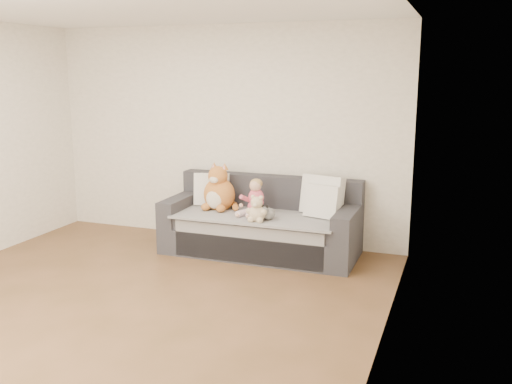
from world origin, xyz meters
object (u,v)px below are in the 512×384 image
sofa (262,226)px  toddler (255,199)px  plush_cat (219,192)px  sippy_cup (256,212)px  teddy_bear (257,211)px

sofa → toddler: size_ratio=5.34×
plush_cat → sippy_cup: bearing=-14.3°
plush_cat → teddy_bear: size_ratio=1.94×
sippy_cup → teddy_bear: bearing=-67.5°
teddy_bear → toddler: bearing=114.4°
sofa → sippy_cup: (0.00, -0.20, 0.22)m
toddler → teddy_bear: size_ratio=1.39×
toddler → sippy_cup: toddler is taller
plush_cat → toddler: bearing=-1.9°
teddy_bear → sippy_cup: bearing=112.8°
plush_cat → teddy_bear: bearing=-26.9°
toddler → teddy_bear: 0.36m
plush_cat → teddy_bear: plush_cat is taller
sofa → teddy_bear: 0.49m
toddler → teddy_bear: (0.14, -0.32, -0.05)m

